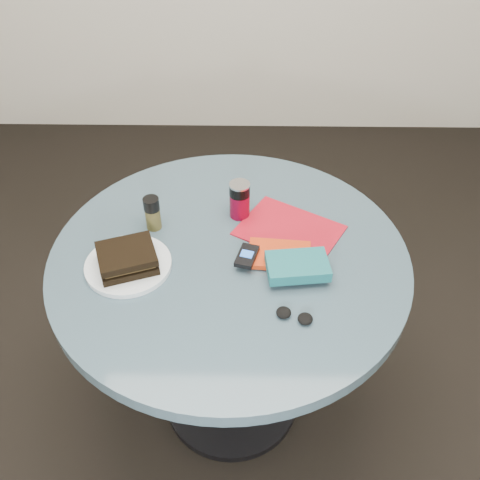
{
  "coord_description": "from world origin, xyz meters",
  "views": [
    {
      "loc": [
        0.05,
        -1.08,
        1.77
      ],
      "look_at": [
        0.03,
        0.0,
        0.8
      ],
      "focal_mm": 40.0,
      "sensor_mm": 36.0,
      "label": 1
    }
  ],
  "objects_px": {
    "table": "(230,293)",
    "headphones": "(294,316)",
    "magazine": "(289,230)",
    "pepper_grinder": "(152,213)",
    "sandwich": "(127,258)",
    "soda_can": "(240,200)",
    "mp3_player": "(247,256)",
    "plate": "(128,265)",
    "red_book": "(279,255)",
    "novel": "(297,266)"
  },
  "relations": [
    {
      "from": "table",
      "to": "magazine",
      "type": "distance_m",
      "value": 0.26
    },
    {
      "from": "magazine",
      "to": "soda_can",
      "type": "bearing_deg",
      "value": -175.47
    },
    {
      "from": "soda_can",
      "to": "magazine",
      "type": "distance_m",
      "value": 0.17
    },
    {
      "from": "red_book",
      "to": "headphones",
      "type": "relative_size",
      "value": 1.7
    },
    {
      "from": "table",
      "to": "soda_can",
      "type": "xyz_separation_m",
      "value": [
        0.03,
        0.17,
        0.22
      ]
    },
    {
      "from": "plate",
      "to": "soda_can",
      "type": "bearing_deg",
      "value": 37.32
    },
    {
      "from": "sandwich",
      "to": "pepper_grinder",
      "type": "bearing_deg",
      "value": 75.6
    },
    {
      "from": "sandwich",
      "to": "soda_can",
      "type": "distance_m",
      "value": 0.38
    },
    {
      "from": "pepper_grinder",
      "to": "novel",
      "type": "distance_m",
      "value": 0.45
    },
    {
      "from": "sandwich",
      "to": "mp3_player",
      "type": "distance_m",
      "value": 0.32
    },
    {
      "from": "plate",
      "to": "novel",
      "type": "height_order",
      "value": "novel"
    },
    {
      "from": "soda_can",
      "to": "novel",
      "type": "bearing_deg",
      "value": -58.24
    },
    {
      "from": "soda_can",
      "to": "mp3_player",
      "type": "distance_m",
      "value": 0.21
    },
    {
      "from": "table",
      "to": "headphones",
      "type": "bearing_deg",
      "value": -54.18
    },
    {
      "from": "red_book",
      "to": "table",
      "type": "bearing_deg",
      "value": 178.22
    },
    {
      "from": "table",
      "to": "mp3_player",
      "type": "distance_m",
      "value": 0.2
    },
    {
      "from": "table",
      "to": "headphones",
      "type": "distance_m",
      "value": 0.33
    },
    {
      "from": "table",
      "to": "pepper_grinder",
      "type": "distance_m",
      "value": 0.33
    },
    {
      "from": "headphones",
      "to": "novel",
      "type": "bearing_deg",
      "value": 84.01
    },
    {
      "from": "sandwich",
      "to": "novel",
      "type": "height_order",
      "value": "sandwich"
    },
    {
      "from": "novel",
      "to": "mp3_player",
      "type": "xyz_separation_m",
      "value": [
        -0.13,
        0.05,
        -0.01
      ]
    },
    {
      "from": "sandwich",
      "to": "red_book",
      "type": "distance_m",
      "value": 0.41
    },
    {
      "from": "sandwich",
      "to": "soda_can",
      "type": "bearing_deg",
      "value": 38.57
    },
    {
      "from": "plate",
      "to": "mp3_player",
      "type": "relative_size",
      "value": 2.44
    },
    {
      "from": "pepper_grinder",
      "to": "magazine",
      "type": "relative_size",
      "value": 0.38
    },
    {
      "from": "magazine",
      "to": "mp3_player",
      "type": "bearing_deg",
      "value": -101.79
    },
    {
      "from": "soda_can",
      "to": "headphones",
      "type": "height_order",
      "value": "soda_can"
    },
    {
      "from": "red_book",
      "to": "headphones",
      "type": "xyz_separation_m",
      "value": [
        0.03,
        -0.21,
        -0.0
      ]
    },
    {
      "from": "mp3_player",
      "to": "plate",
      "type": "bearing_deg",
      "value": -176.35
    },
    {
      "from": "mp3_player",
      "to": "headphones",
      "type": "distance_m",
      "value": 0.23
    },
    {
      "from": "magazine",
      "to": "headphones",
      "type": "xyz_separation_m",
      "value": [
        -0.01,
        -0.33,
        0.01
      ]
    },
    {
      "from": "sandwich",
      "to": "magazine",
      "type": "bearing_deg",
      "value": 20.34
    },
    {
      "from": "pepper_grinder",
      "to": "mp3_player",
      "type": "relative_size",
      "value": 1.1
    },
    {
      "from": "headphones",
      "to": "soda_can",
      "type": "bearing_deg",
      "value": 109.36
    },
    {
      "from": "plate",
      "to": "soda_can",
      "type": "height_order",
      "value": "soda_can"
    },
    {
      "from": "plate",
      "to": "sandwich",
      "type": "height_order",
      "value": "sandwich"
    },
    {
      "from": "headphones",
      "to": "mp3_player",
      "type": "bearing_deg",
      "value": 121.29
    },
    {
      "from": "table",
      "to": "red_book",
      "type": "relative_size",
      "value": 5.89
    },
    {
      "from": "sandwich",
      "to": "headphones",
      "type": "relative_size",
      "value": 1.81
    },
    {
      "from": "red_book",
      "to": "sandwich",
      "type": "bearing_deg",
      "value": -167.96
    },
    {
      "from": "magazine",
      "to": "plate",
      "type": "bearing_deg",
      "value": -130.07
    },
    {
      "from": "plate",
      "to": "red_book",
      "type": "bearing_deg",
      "value": 5.81
    },
    {
      "from": "pepper_grinder",
      "to": "magazine",
      "type": "height_order",
      "value": "pepper_grinder"
    },
    {
      "from": "novel",
      "to": "mp3_player",
      "type": "relative_size",
      "value": 1.69
    },
    {
      "from": "magazine",
      "to": "red_book",
      "type": "distance_m",
      "value": 0.12
    },
    {
      "from": "magazine",
      "to": "red_book",
      "type": "xyz_separation_m",
      "value": [
        -0.03,
        -0.11,
        0.01
      ]
    },
    {
      "from": "sandwich",
      "to": "headphones",
      "type": "distance_m",
      "value": 0.47
    },
    {
      "from": "soda_can",
      "to": "headphones",
      "type": "relative_size",
      "value": 1.15
    },
    {
      "from": "novel",
      "to": "magazine",
      "type": "bearing_deg",
      "value": 86.53
    },
    {
      "from": "magazine",
      "to": "pepper_grinder",
      "type": "bearing_deg",
      "value": -150.99
    }
  ]
}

